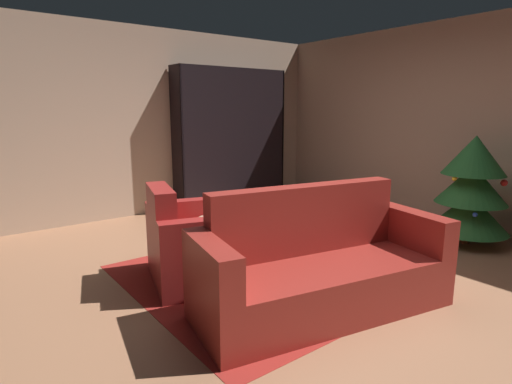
% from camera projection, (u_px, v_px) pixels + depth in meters
% --- Properties ---
extents(ground_plane, '(7.12, 7.12, 0.00)m').
position_uv_depth(ground_plane, '(292.00, 271.00, 3.98)').
color(ground_plane, '#A06C4C').
extents(wall_back, '(6.06, 0.06, 2.65)m').
position_uv_depth(wall_back, '(455.00, 124.00, 5.40)').
color(wall_back, tan).
rests_on(wall_back, ground).
extents(wall_left, '(0.06, 5.71, 2.65)m').
position_uv_depth(wall_left, '(154.00, 123.00, 6.05)').
color(wall_left, tan).
rests_on(wall_left, ground).
extents(area_rug, '(2.31, 1.96, 0.01)m').
position_uv_depth(area_rug, '(250.00, 280.00, 3.78)').
color(area_rug, maroon).
rests_on(area_rug, ground).
extents(bookshelf_unit, '(0.35, 1.92, 2.14)m').
position_uv_depth(bookshelf_unit, '(238.00, 140.00, 6.70)').
color(bookshelf_unit, black).
rests_on(bookshelf_unit, ground).
extents(armchair_red, '(1.08, 1.00, 0.87)m').
position_uv_depth(armchair_red, '(193.00, 247.00, 3.74)').
color(armchair_red, maroon).
rests_on(armchair_red, ground).
extents(couch_red, '(1.12, 2.08, 0.94)m').
position_uv_depth(couch_red, '(320.00, 270.00, 3.20)').
color(couch_red, maroon).
rests_on(couch_red, ground).
extents(coffee_table, '(0.68, 0.68, 0.41)m').
position_uv_depth(coffee_table, '(261.00, 245.00, 3.59)').
color(coffee_table, black).
rests_on(coffee_table, ground).
extents(book_stack_on_table, '(0.21, 0.16, 0.07)m').
position_uv_depth(book_stack_on_table, '(267.00, 238.00, 3.54)').
color(book_stack_on_table, gray).
rests_on(book_stack_on_table, coffee_table).
extents(bottle_on_table, '(0.07, 0.07, 0.23)m').
position_uv_depth(bottle_on_table, '(283.00, 233.00, 3.51)').
color(bottle_on_table, maroon).
rests_on(bottle_on_table, coffee_table).
extents(decorated_tree, '(0.86, 0.86, 1.24)m').
position_uv_depth(decorated_tree, '(471.00, 189.00, 4.70)').
color(decorated_tree, brown).
rests_on(decorated_tree, ground).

